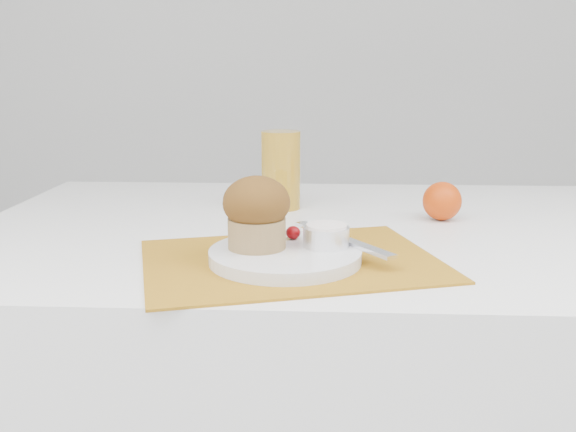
{
  "coord_description": "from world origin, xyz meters",
  "views": [
    {
      "loc": [
        0.0,
        -1.03,
        1.02
      ],
      "look_at": [
        -0.05,
        -0.09,
        0.8
      ],
      "focal_mm": 40.0,
      "sensor_mm": 36.0,
      "label": 1
    }
  ],
  "objects_px": {
    "table": "(316,420)",
    "plate": "(285,256)",
    "orange": "(442,201)",
    "juice_glass": "(281,170)",
    "muffin": "(257,212)"
  },
  "relations": [
    {
      "from": "table",
      "to": "orange",
      "type": "distance_m",
      "value": 0.47
    },
    {
      "from": "orange",
      "to": "juice_glass",
      "type": "height_order",
      "value": "juice_glass"
    },
    {
      "from": "table",
      "to": "muffin",
      "type": "xyz_separation_m",
      "value": [
        -0.09,
        -0.21,
        0.45
      ]
    },
    {
      "from": "table",
      "to": "juice_glass",
      "type": "bearing_deg",
      "value": 118.66
    },
    {
      "from": "orange",
      "to": "juice_glass",
      "type": "relative_size",
      "value": 0.46
    },
    {
      "from": "plate",
      "to": "orange",
      "type": "bearing_deg",
      "value": 46.06
    },
    {
      "from": "orange",
      "to": "muffin",
      "type": "relative_size",
      "value": 0.68
    },
    {
      "from": "table",
      "to": "juice_glass",
      "type": "relative_size",
      "value": 8.05
    },
    {
      "from": "table",
      "to": "orange",
      "type": "xyz_separation_m",
      "value": [
        0.22,
        0.05,
        0.41
      ]
    },
    {
      "from": "table",
      "to": "plate",
      "type": "xyz_separation_m",
      "value": [
        -0.05,
        -0.22,
        0.39
      ]
    },
    {
      "from": "orange",
      "to": "juice_glass",
      "type": "bearing_deg",
      "value": 164.37
    },
    {
      "from": "table",
      "to": "juice_glass",
      "type": "height_order",
      "value": "juice_glass"
    },
    {
      "from": "plate",
      "to": "muffin",
      "type": "height_order",
      "value": "muffin"
    },
    {
      "from": "muffin",
      "to": "orange",
      "type": "bearing_deg",
      "value": 41.11
    },
    {
      "from": "orange",
      "to": "juice_glass",
      "type": "xyz_separation_m",
      "value": [
        -0.29,
        0.08,
        0.04
      ]
    }
  ]
}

